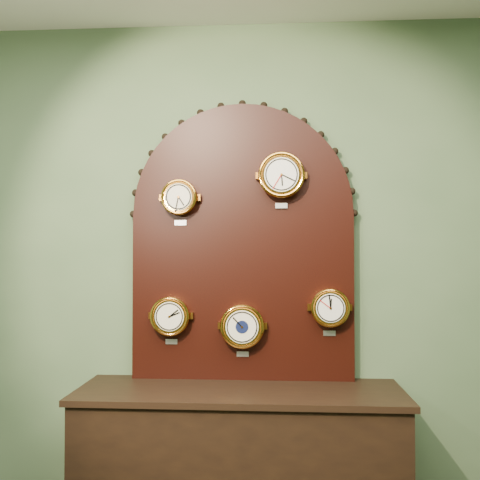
# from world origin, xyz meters

# --- Properties ---
(wall_back) EXTENTS (4.00, 0.00, 4.00)m
(wall_back) POSITION_xyz_m (0.00, 2.50, 1.40)
(wall_back) COLOR #516C4A
(wall_back) RESTS_ON ground
(shop_counter) EXTENTS (1.60, 0.50, 0.80)m
(shop_counter) POSITION_xyz_m (0.00, 2.23, 0.40)
(shop_counter) COLOR black
(shop_counter) RESTS_ON ground_plane
(display_board) EXTENTS (1.26, 0.06, 1.53)m
(display_board) POSITION_xyz_m (0.00, 2.45, 1.63)
(display_board) COLOR black
(display_board) RESTS_ON shop_counter
(roman_clock) EXTENTS (0.19, 0.08, 0.25)m
(roman_clock) POSITION_xyz_m (-0.34, 2.38, 1.81)
(roman_clock) COLOR orange
(roman_clock) RESTS_ON display_board
(arabic_clock) EXTENTS (0.25, 0.08, 0.30)m
(arabic_clock) POSITION_xyz_m (0.21, 2.38, 1.93)
(arabic_clock) COLOR orange
(arabic_clock) RESTS_ON display_board
(hygrometer) EXTENTS (0.21, 0.08, 0.26)m
(hygrometer) POSITION_xyz_m (-0.38, 2.38, 1.18)
(hygrometer) COLOR orange
(hygrometer) RESTS_ON display_board
(barometer) EXTENTS (0.24, 0.08, 0.29)m
(barometer) POSITION_xyz_m (0.00, 2.38, 1.12)
(barometer) COLOR orange
(barometer) RESTS_ON display_board
(tide_clock) EXTENTS (0.20, 0.08, 0.26)m
(tide_clock) POSITION_xyz_m (0.47, 2.38, 1.23)
(tide_clock) COLOR orange
(tide_clock) RESTS_ON display_board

